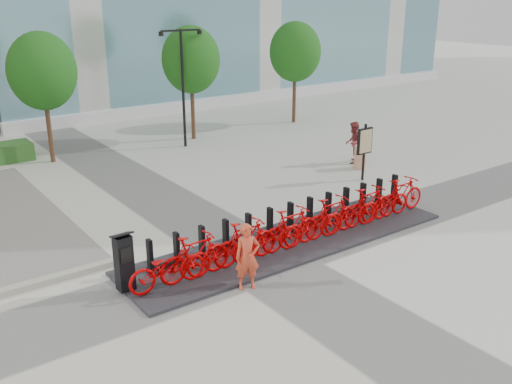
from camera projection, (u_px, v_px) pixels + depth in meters
ground at (259, 260)px, 14.58m from camera, size 120.00×120.00×0.00m
tree_1 at (42, 71)px, 21.73m from camera, size 2.60×2.60×5.10m
tree_2 at (191, 60)px, 25.32m from camera, size 2.60×2.60×5.10m
tree_3 at (295, 52)px, 28.62m from camera, size 2.60×2.60×5.10m
streetlamp at (182, 75)px, 24.15m from camera, size 2.00×0.20×5.00m
dock_pad at (291, 242)px, 15.52m from camera, size 9.60×2.40×0.08m
dock_rail_posts at (292, 217)px, 15.95m from camera, size 8.74×0.50×0.85m
bike_0 at (167, 267)px, 12.92m from camera, size 1.91×0.67×1.00m
bike_1 at (195, 257)px, 13.30m from camera, size 1.86×0.52×1.12m
bike_2 at (221, 251)px, 13.71m from camera, size 1.91×0.67×1.00m
bike_3 at (245, 242)px, 14.09m from camera, size 1.86×0.52×1.12m
bike_4 at (269, 237)px, 14.50m from camera, size 1.91×0.67×1.00m
bike_5 at (291, 228)px, 14.88m from camera, size 1.86×0.52×1.12m
bike_6 at (311, 224)px, 15.30m from camera, size 1.91×0.67×1.00m
bike_7 at (331, 216)px, 15.68m from camera, size 1.86×0.52×1.12m
bike_8 at (350, 213)px, 16.09m from camera, size 1.91×0.67×1.00m
bike_9 at (368, 205)px, 16.47m from camera, size 1.86×0.52×1.12m
bike_10 at (385, 202)px, 16.89m from camera, size 1.91×0.67×1.00m
bike_11 at (401, 196)px, 17.26m from camera, size 1.86×0.52×1.12m
kiosk at (124, 262)px, 12.76m from camera, size 0.46×0.39×1.44m
worker_red at (247, 257)px, 12.95m from camera, size 0.67×0.56×1.58m
pedestrian at (353, 143)px, 22.51m from camera, size 1.02×0.99×1.66m
construction_barrel at (360, 157)px, 21.93m from camera, size 0.50×0.50×0.90m
map_sign at (365, 143)px, 20.26m from camera, size 0.68×0.12×2.07m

